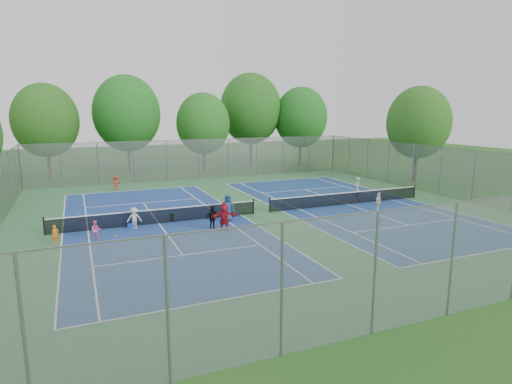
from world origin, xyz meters
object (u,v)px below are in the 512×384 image
Objects in this scene: net_right at (348,199)px; ball_hopper at (172,217)px; net_left at (158,217)px; instructor at (357,189)px; ball_crate at (131,226)px.

net_right reaches higher than ball_hopper.
net_left is at bearing 180.00° from net_right.
instructor reaches higher than ball_hopper.
net_left is 24.60× the size of ball_hopper.
instructor reaches higher than ball_crate.
net_right is 1.72m from instructor.
ball_crate is 0.18× the size of instructor.
net_left and net_right have the same top height.
instructor is at bearing 4.33° from ball_crate.
net_right is at bearing 0.00° from net_left.
net_right is 24.60× the size of ball_hopper.
ball_hopper reaches higher than ball_crate.
instructor reaches higher than net_right.
net_left is 1.00× the size of net_right.
ball_hopper is (0.89, 0.34, -0.19)m from net_left.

